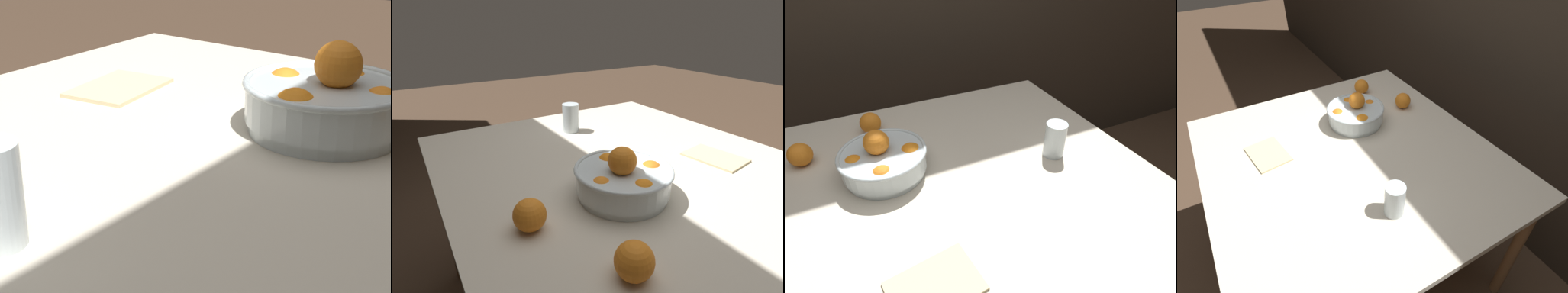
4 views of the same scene
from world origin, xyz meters
TOP-DOWN VIEW (x-y plane):
  - dining_table at (0.00, 0.00)m, footprint 1.28×1.20m
  - fruit_bowl at (-0.21, 0.14)m, footprint 0.28×0.28m
  - juice_glass at (0.36, -0.01)m, footprint 0.07×0.07m
  - orange_loose_near_bowl at (-0.21, 0.42)m, footprint 0.08×0.08m
  - orange_loose_front at (-0.46, 0.31)m, footprint 0.08×0.08m
  - napkin at (-0.18, -0.31)m, footprint 0.22×0.17m

SIDE VIEW (x-z plane):
  - dining_table at x=0.00m, z-range 0.31..1.08m
  - napkin at x=-0.18m, z-range 0.76..0.77m
  - orange_loose_front at x=-0.46m, z-range 0.76..0.84m
  - orange_loose_near_bowl at x=-0.21m, z-range 0.76..0.84m
  - fruit_bowl at x=-0.21m, z-range 0.74..0.90m
  - juice_glass at x=0.36m, z-range 0.76..0.89m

